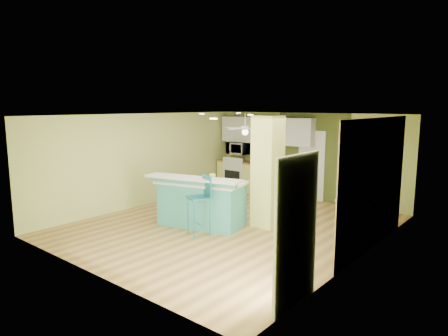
{
  "coord_description": "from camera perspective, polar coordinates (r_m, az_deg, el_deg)",
  "views": [
    {
      "loc": [
        5.51,
        -6.88,
        2.73
      ],
      "look_at": [
        -0.53,
        0.4,
        1.23
      ],
      "focal_mm": 32.0,
      "sensor_mm": 36.0,
      "label": 1
    }
  ],
  "objects": [
    {
      "name": "upper_cabinets",
      "position": [
        12.29,
        5.98,
        5.35
      ],
      "size": [
        3.2,
        0.34,
        0.8
      ],
      "primitive_type": "cube",
      "color": "silver",
      "rests_on": "wall_back"
    },
    {
      "name": "fruit_bowl",
      "position": [
        11.9,
        7.9,
        0.46
      ],
      "size": [
        0.31,
        0.31,
        0.07
      ],
      "primitive_type": "imported",
      "rotation": [
        0.0,
        0.0,
        0.15
      ],
      "color": "#321E14",
      "rests_on": "kitchen_run"
    },
    {
      "name": "olive_accent",
      "position": [
        11.74,
        12.48,
        1.58
      ],
      "size": [
        2.2,
        0.02,
        2.5
      ],
      "primitive_type": "cube",
      "color": "#445020",
      "rests_on": "floor"
    },
    {
      "name": "french_door",
      "position": [
        5.5,
        10.31,
        -8.92
      ],
      "size": [
        0.04,
        1.08,
        2.1
      ],
      "primitive_type": "cube",
      "color": "white",
      "rests_on": "floor"
    },
    {
      "name": "floor",
      "position": [
        9.23,
        0.97,
        -8.21
      ],
      "size": [
        6.0,
        7.0,
        0.01
      ],
      "primitive_type": "cube",
      "color": "olive",
      "rests_on": "ground"
    },
    {
      "name": "ceiling_fan",
      "position": [
        11.09,
        3.04,
        5.65
      ],
      "size": [
        1.41,
        1.41,
        0.61
      ],
      "color": "white",
      "rests_on": "ceiling"
    },
    {
      "name": "pendant_lamp",
      "position": [
        8.19,
        19.07,
        2.61
      ],
      "size": [
        0.14,
        0.14,
        0.69
      ],
      "color": "silver",
      "rests_on": "ceiling"
    },
    {
      "name": "side_counter",
      "position": [
        8.61,
        19.34,
        -6.7
      ],
      "size": [
        0.62,
        1.46,
        0.94
      ],
      "color": "teal",
      "rests_on": "floor"
    },
    {
      "name": "wall_decor",
      "position": [
        8.18,
        21.13,
        0.12
      ],
      "size": [
        0.03,
        0.9,
        0.7
      ],
      "primitive_type": "cube",
      "color": "brown",
      "rests_on": "wood_panel"
    },
    {
      "name": "wall_back",
      "position": [
        11.85,
        11.65,
        1.67
      ],
      "size": [
        6.0,
        0.01,
        2.5
      ],
      "primitive_type": "cube",
      "color": "#B8C268",
      "rests_on": "floor"
    },
    {
      "name": "wall_front",
      "position": [
        6.63,
        -18.38,
        -4.35
      ],
      "size": [
        6.0,
        0.01,
        2.5
      ],
      "primitive_type": "cube",
      "color": "#B8C268",
      "rests_on": "floor"
    },
    {
      "name": "wall_right",
      "position": [
        7.47,
        19.31,
        -2.92
      ],
      "size": [
        0.01,
        7.0,
        2.5
      ],
      "primitive_type": "cube",
      "color": "#B8C268",
      "rests_on": "floor"
    },
    {
      "name": "canister",
      "position": [
        8.82,
        -1.67,
        -1.48
      ],
      "size": [
        0.14,
        0.14,
        0.19
      ],
      "primitive_type": "cylinder",
      "color": "gold",
      "rests_on": "peninsula"
    },
    {
      "name": "microwave",
      "position": [
        12.79,
        2.09,
        2.84
      ],
      "size": [
        0.7,
        0.48,
        0.39
      ],
      "primitive_type": "imported",
      "color": "white",
      "rests_on": "wall_back"
    },
    {
      "name": "wall_left",
      "position": [
        11.04,
        -11.27,
        1.16
      ],
      "size": [
        0.01,
        7.0,
        2.5
      ],
      "primitive_type": "cube",
      "color": "#B8C268",
      "rests_on": "floor"
    },
    {
      "name": "kitchen_run",
      "position": [
        12.37,
        5.55,
        -1.53
      ],
      "size": [
        3.25,
        0.63,
        0.94
      ],
      "color": "#DBD872",
      "rests_on": "floor"
    },
    {
      "name": "stove",
      "position": [
        12.91,
        2.04,
        -1.1
      ],
      "size": [
        0.76,
        0.66,
        1.08
      ],
      "color": "silver",
      "rests_on": "floor"
    },
    {
      "name": "wood_panel",
      "position": [
        8.03,
        20.71,
        -2.18
      ],
      "size": [
        0.02,
        3.4,
        2.5
      ],
      "primitive_type": "cube",
      "color": "#9C8359",
      "rests_on": "floor"
    },
    {
      "name": "column",
      "position": [
        8.96,
        6.24,
        -0.53
      ],
      "size": [
        0.55,
        0.55,
        2.5
      ],
      "primitive_type": "cube",
      "color": "#CDD764",
      "rests_on": "floor"
    },
    {
      "name": "bar_stool",
      "position": [
        8.37,
        -3.13,
        -3.94
      ],
      "size": [
        0.56,
        0.56,
        1.28
      ],
      "rotation": [
        0.0,
        0.0,
        -0.42
      ],
      "color": "#1C6C80",
      "rests_on": "floor"
    },
    {
      "name": "peninsula",
      "position": [
        9.11,
        -3.23,
        -4.85
      ],
      "size": [
        2.3,
        1.66,
        1.18
      ],
      "rotation": [
        0.0,
        0.0,
        0.25
      ],
      "color": "teal",
      "rests_on": "floor"
    },
    {
      "name": "interior_door",
      "position": [
        11.75,
        12.37,
        0.36
      ],
      "size": [
        0.82,
        0.05,
        2.0
      ],
      "primitive_type": "cube",
      "color": "white",
      "rests_on": "floor"
    },
    {
      "name": "ceiling",
      "position": [
        8.82,
        1.01,
        7.57
      ],
      "size": [
        6.0,
        7.0,
        0.01
      ],
      "primitive_type": "cube",
      "color": "white",
      "rests_on": "wall_back"
    }
  ]
}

